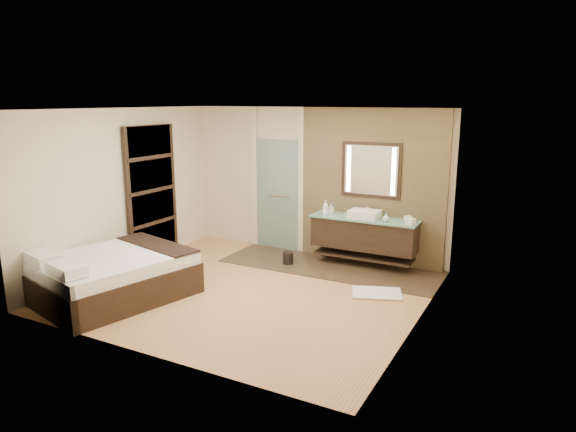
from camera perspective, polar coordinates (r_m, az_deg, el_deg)
The scene contains 15 objects.
floor at distance 7.88m, azimuth -4.08°, elevation -8.27°, with size 5.00×5.00×0.00m, color #B07549.
tile_strip at distance 8.96m, azimuth 4.63°, elevation -5.60°, with size 3.80×1.30×0.01m, color #32231B.
stone_wall at distance 9.02m, azimuth 9.24°, elevation 3.20°, with size 2.60×0.08×2.70m, color tan.
vanity at distance 8.91m, azimuth 8.46°, elevation -1.95°, with size 1.85×0.55×0.88m.
mirror_unit at distance 8.92m, azimuth 9.20°, elevation 5.05°, with size 1.06×0.04×0.96m.
frosted_door at distance 9.78m, azimuth -1.14°, elevation 2.89°, with size 1.10×0.12×2.70m.
shoji_partition at distance 9.45m, azimuth -14.87°, elevation 2.52°, with size 0.06×1.20×2.40m.
bed at distance 7.93m, azimuth -18.92°, elevation -6.32°, with size 2.08×2.38×0.79m.
bath_mat at distance 7.84m, azimuth 9.83°, elevation -8.42°, with size 0.72×0.50×0.02m, color white.
waste_bin at distance 9.02m, azimuth -0.01°, elevation -4.71°, with size 0.18×0.18×0.22m, color black.
tissue_box at distance 8.47m, azimuth 13.46°, elevation -0.61°, with size 0.12×0.12×0.10m, color white.
soap_bottle_a at distance 8.98m, azimuth 4.17°, elevation 0.95°, with size 0.10×0.10×0.25m, color white.
soap_bottle_b at distance 9.04m, azimuth 4.82°, elevation 0.81°, with size 0.08×0.08×0.18m, color #B2B2B2.
soap_bottle_c at distance 8.58m, azimuth 10.83°, elevation -0.18°, with size 0.11×0.11×0.14m, color #BDEDE6.
cup at distance 8.61m, azimuth 13.17°, elevation -0.35°, with size 0.14×0.14×0.11m, color white.
Camera 1 is at (3.90, -6.23, 2.84)m, focal length 32.00 mm.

